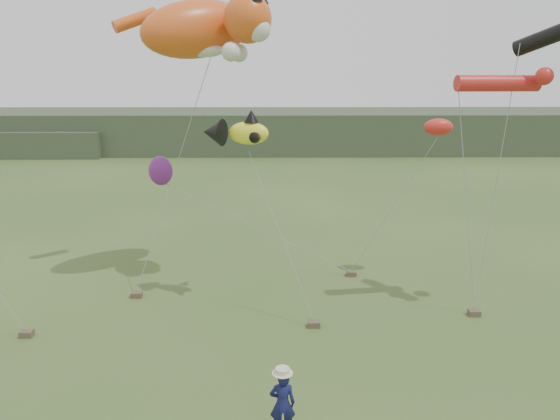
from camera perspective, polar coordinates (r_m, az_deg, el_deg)
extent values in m
plane|color=#385123|center=(15.28, 3.23, -18.00)|extent=(120.00, 120.00, 0.00)
cube|color=#2D3D28|center=(58.20, 0.36, 8.36)|extent=(90.00, 12.00, 4.00)
imported|color=#121645|center=(13.18, 0.26, -19.59)|extent=(0.60, 0.40, 1.63)
cube|color=brown|center=(21.14, -14.75, -8.55)|extent=(0.38, 0.31, 0.20)
cube|color=brown|center=(18.31, 3.59, -11.80)|extent=(0.38, 0.31, 0.20)
cube|color=brown|center=(20.18, 19.62, -10.08)|extent=(0.38, 0.31, 0.20)
cube|color=brown|center=(19.41, -24.94, -11.63)|extent=(0.38, 0.31, 0.20)
cube|color=brown|center=(22.66, 7.47, -6.60)|extent=(0.38, 0.31, 0.20)
ellipsoid|color=#D9541B|center=(21.56, -8.61, 18.19)|extent=(5.10, 4.61, 2.69)
sphere|color=#D9541B|center=(20.46, -3.41, 19.33)|extent=(1.72, 1.72, 1.72)
sphere|color=silver|center=(20.13, -2.29, 18.34)|extent=(0.86, 0.86, 0.86)
ellipsoid|color=silver|center=(21.21, -8.11, 16.20)|extent=(1.68, 0.84, 0.53)
sphere|color=silver|center=(19.86, -5.16, 16.14)|extent=(0.67, 0.67, 0.67)
sphere|color=silver|center=(21.18, -4.33, 16.05)|extent=(0.67, 0.67, 0.67)
cylinder|color=#D9541B|center=(22.79, -14.91, 18.64)|extent=(1.78, 1.30, 1.04)
ellipsoid|color=yellow|center=(18.82, -3.31, 8.02)|extent=(1.60, 1.09, 0.80)
cone|color=black|center=(19.23, -7.04, 8.08)|extent=(1.01, 1.13, 0.94)
cone|color=black|center=(18.76, -3.01, 9.77)|extent=(0.52, 0.52, 0.42)
cone|color=black|center=(18.30, -2.39, 7.52)|extent=(0.55, 0.58, 0.42)
cone|color=black|center=(19.34, -2.30, 7.90)|extent=(0.55, 0.58, 0.42)
cylinder|color=black|center=(20.10, 27.19, 16.18)|extent=(2.34, 2.43, 1.45)
cylinder|color=red|center=(19.51, 21.79, 12.19)|extent=(2.87, 0.92, 0.54)
sphere|color=red|center=(19.60, 25.90, 12.46)|extent=(0.57, 0.57, 0.57)
ellipsoid|color=red|center=(21.92, 16.23, 8.32)|extent=(1.12, 0.65, 0.65)
ellipsoid|color=#70217D|center=(23.96, -12.37, 4.03)|extent=(1.03, 0.69, 1.26)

